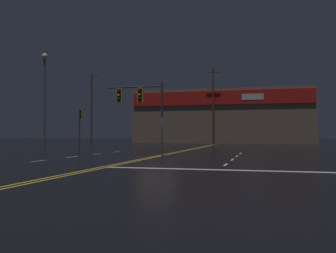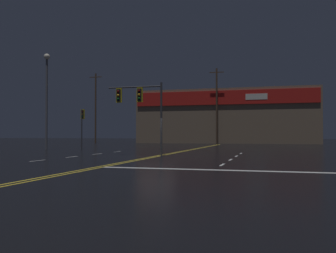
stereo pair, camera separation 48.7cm
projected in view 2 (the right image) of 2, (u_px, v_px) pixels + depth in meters
ground_plane at (155, 157)px, 24.14m from camera, size 200.00×200.00×0.00m
road_markings at (163, 158)px, 22.35m from camera, size 14.89×60.00×0.01m
traffic_signal_median at (139, 101)px, 25.28m from camera, size 3.86×0.36×4.90m
traffic_signal_corner_northwest at (82, 120)px, 37.67m from camera, size 0.42×0.36×3.96m
streetlight_far_left at (47, 88)px, 35.34m from camera, size 0.56×0.56×9.08m
building_backdrop at (227, 117)px, 62.18m from camera, size 28.52×10.23×8.58m
utility_pole_row at (224, 104)px, 56.44m from camera, size 45.37×0.26×11.77m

